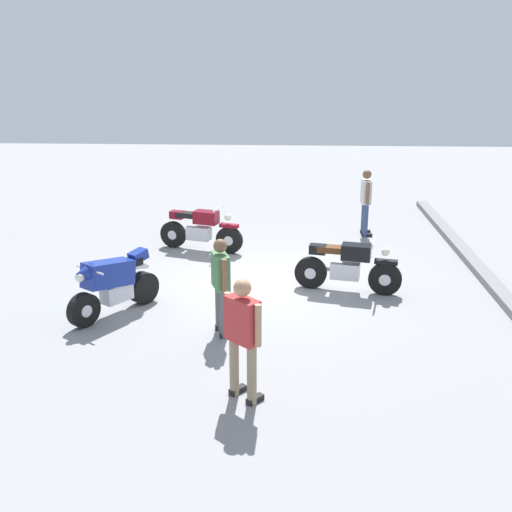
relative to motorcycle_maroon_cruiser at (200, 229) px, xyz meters
name	(u,v)px	position (x,y,z in m)	size (l,w,h in m)	color
ground_plane	(263,283)	(2.14, 1.57, -0.52)	(40.00, 40.00, 0.00)	gray
curb_edge	(492,284)	(2.14, 6.17, -0.45)	(14.00, 0.30, 0.15)	gray
motorcycle_maroon_cruiser	(200,229)	(0.00, 0.00, 0.00)	(0.90, 2.04, 1.09)	black
motorcycle_black_cruiser	(347,266)	(2.51, 3.23, 0.00)	(0.82, 2.07, 1.09)	black
motorcycle_blue_sportbike	(113,283)	(3.87, -1.01, 0.07)	(1.71, 1.27, 1.14)	black
person_in_white_shirt	(366,198)	(-1.53, 4.03, 0.44)	(0.65, 0.31, 1.69)	#384772
person_in_red_shirt	(243,332)	(6.61, 1.49, 0.47)	(0.54, 0.57, 1.73)	gray
person_in_green_shirt	(221,281)	(4.57, 0.99, 0.41)	(0.63, 0.43, 1.65)	#59595B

